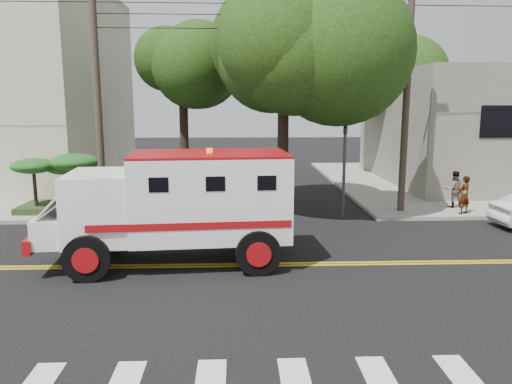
{
  "coord_description": "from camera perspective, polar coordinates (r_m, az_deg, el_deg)",
  "views": [
    {
      "loc": [
        -0.34,
        -13.38,
        4.53
      ],
      "look_at": [
        0.27,
        2.63,
        1.6
      ],
      "focal_mm": 35.0,
      "sensor_mm": 36.0,
      "label": 1
    }
  ],
  "objects": [
    {
      "name": "utility_pole_right",
      "position": [
        20.68,
        16.79,
        9.84
      ],
      "size": [
        0.28,
        0.28,
        9.0
      ],
      "primitive_type": "cylinder",
      "color": "#382D23",
      "rests_on": "ground"
    },
    {
      "name": "sidewalk_ne",
      "position": [
        30.56,
        24.77,
        1.02
      ],
      "size": [
        17.0,
        17.0,
        0.15
      ],
      "primitive_type": "cube",
      "color": "gray",
      "rests_on": "ground"
    },
    {
      "name": "utility_pole_left",
      "position": [
        20.08,
        -17.64,
        9.8
      ],
      "size": [
        0.28,
        0.28,
        9.0
      ],
      "primitive_type": "cylinder",
      "color": "#382D23",
      "rests_on": "ground"
    },
    {
      "name": "armored_truck",
      "position": [
        14.04,
        -8.87,
        -1.06
      ],
      "size": [
        7.04,
        3.21,
        3.13
      ],
      "rotation": [
        0.0,
        0.0,
        0.07
      ],
      "color": "white",
      "rests_on": "ground"
    },
    {
      "name": "palm_planter",
      "position": [
        21.42,
        -21.52,
        1.9
      ],
      "size": [
        3.52,
        2.63,
        2.36
      ],
      "color": "#1E3314",
      "rests_on": "sidewalk_nw"
    },
    {
      "name": "pedestrian_b",
      "position": [
        22.32,
        21.68,
        0.3
      ],
      "size": [
        0.76,
        0.59,
        1.53
      ],
      "primitive_type": "imported",
      "rotation": [
        0.0,
        0.0,
        3.12
      ],
      "color": "gray",
      "rests_on": "sidewalk_ne"
    },
    {
      "name": "accessibility_sign",
      "position": [
        20.66,
        -18.64,
        1.0
      ],
      "size": [
        0.45,
        0.1,
        2.02
      ],
      "color": "#3F3F42",
      "rests_on": "ground"
    },
    {
      "name": "building_right",
      "position": [
        31.42,
        27.24,
        6.7
      ],
      "size": [
        14.0,
        12.0,
        6.0
      ],
      "primitive_type": "cube",
      "color": "slate",
      "rests_on": "sidewalk_ne"
    },
    {
      "name": "ground",
      "position": [
        14.13,
        -0.7,
        -8.34
      ],
      "size": [
        100.0,
        100.0,
        0.0
      ],
      "primitive_type": "plane",
      "color": "black",
      "rests_on": "ground"
    },
    {
      "name": "traffic_signal",
      "position": [
        19.56,
        10.06,
        3.44
      ],
      "size": [
        0.15,
        0.18,
        3.6
      ],
      "color": "#3F3F42",
      "rests_on": "ground"
    },
    {
      "name": "tree_right",
      "position": [
        30.61,
        15.68,
        12.91
      ],
      "size": [
        4.8,
        4.5,
        8.2
      ],
      "color": "black",
      "rests_on": "ground"
    },
    {
      "name": "tree_left",
      "position": [
        25.31,
        -7.69,
        12.98
      ],
      "size": [
        4.48,
        4.2,
        7.7
      ],
      "color": "black",
      "rests_on": "ground"
    },
    {
      "name": "tree_main",
      "position": [
        19.9,
        4.63,
        18.04
      ],
      "size": [
        6.08,
        5.7,
        9.85
      ],
      "color": "black",
      "rests_on": "ground"
    },
    {
      "name": "pedestrian_a",
      "position": [
        21.19,
        22.69,
        -0.31
      ],
      "size": [
        0.65,
        0.57,
        1.5
      ],
      "primitive_type": "imported",
      "rotation": [
        0.0,
        0.0,
        3.6
      ],
      "color": "gray",
      "rests_on": "sidewalk_ne"
    }
  ]
}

